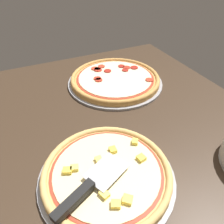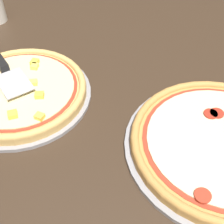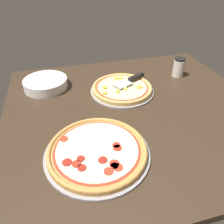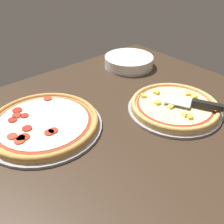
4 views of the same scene
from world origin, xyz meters
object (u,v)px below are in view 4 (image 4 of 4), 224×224
object	(u,v)px
plate_stack	(129,62)
serving_spatula	(200,104)
pizza_front	(175,105)
pizza_back	(43,122)

from	to	relation	value
plate_stack	serving_spatula	bearing A→B (deg)	167.18
pizza_front	pizza_back	xyz separation A→B (cm)	(23.50, 43.89, -0.11)
pizza_front	serving_spatula	world-z (taller)	serving_spatula
serving_spatula	plate_stack	size ratio (longest dim) A/B	0.86
pizza_front	serving_spatula	bearing A→B (deg)	-150.56
pizza_front	pizza_back	bearing A→B (deg)	61.83
pizza_front	plate_stack	xyz separation A→B (cm)	(41.82, -15.69, 0.37)
serving_spatula	pizza_front	bearing A→B (deg)	29.44
pizza_back	plate_stack	size ratio (longest dim) A/B	1.56
plate_stack	pizza_back	bearing A→B (deg)	107.09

